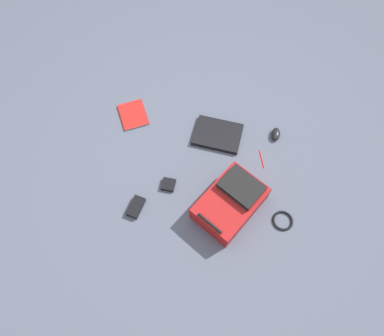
# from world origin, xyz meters

# --- Properties ---
(ground_plane) EXTENTS (4.03, 4.03, 0.00)m
(ground_plane) POSITION_xyz_m (0.00, 0.00, 0.00)
(ground_plane) COLOR #4C5160
(backpack) EXTENTS (0.47, 0.52, 0.18)m
(backpack) POSITION_xyz_m (0.23, -0.22, 0.08)
(backpack) COLOR maroon
(backpack) RESTS_ON ground_plane
(laptop) EXTENTS (0.34, 0.26, 0.03)m
(laptop) POSITION_xyz_m (0.08, 0.28, 0.02)
(laptop) COLOR black
(laptop) RESTS_ON ground_plane
(book_blue) EXTENTS (0.27, 0.29, 0.01)m
(book_blue) POSITION_xyz_m (-0.54, 0.34, 0.01)
(book_blue) COLOR silver
(book_blue) RESTS_ON ground_plane
(computer_mouse) EXTENTS (0.06, 0.11, 0.04)m
(computer_mouse) POSITION_xyz_m (0.48, 0.36, 0.02)
(computer_mouse) COLOR black
(computer_mouse) RESTS_ON ground_plane
(cable_coil) EXTENTS (0.13, 0.13, 0.01)m
(cable_coil) POSITION_xyz_m (0.57, -0.25, 0.01)
(cable_coil) COLOR black
(cable_coil) RESTS_ON ground_plane
(power_brick) EXTENTS (0.10, 0.15, 0.04)m
(power_brick) POSITION_xyz_m (-0.35, -0.33, 0.02)
(power_brick) COLOR black
(power_brick) RESTS_ON ground_plane
(pen_black) EXTENTS (0.05, 0.13, 0.01)m
(pen_black) POSITION_xyz_m (0.40, 0.15, 0.00)
(pen_black) COLOR red
(pen_black) RESTS_ON ground_plane
(earbud_pouch) EXTENTS (0.09, 0.09, 0.03)m
(earbud_pouch) POSITION_xyz_m (-0.18, -0.15, 0.01)
(earbud_pouch) COLOR black
(earbud_pouch) RESTS_ON ground_plane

